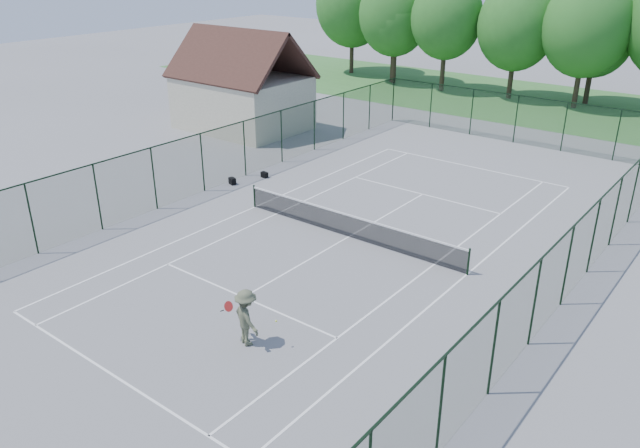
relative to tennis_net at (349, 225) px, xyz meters
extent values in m
plane|color=gray|center=(0.00, 0.00, -0.58)|extent=(140.00, 140.00, 0.00)
cube|color=#3D7935|center=(0.00, 30.00, -0.57)|extent=(80.00, 16.00, 0.01)
cube|color=white|center=(0.00, 11.88, -0.57)|extent=(10.97, 0.08, 0.01)
cube|color=white|center=(0.00, -11.88, -0.57)|extent=(10.97, 0.08, 0.01)
cube|color=white|center=(0.00, 6.40, -0.57)|extent=(8.23, 0.08, 0.01)
cube|color=white|center=(0.00, -6.40, -0.57)|extent=(8.23, 0.08, 0.01)
cube|color=white|center=(5.49, 0.00, -0.57)|extent=(0.08, 23.77, 0.01)
cube|color=white|center=(-5.49, 0.00, -0.57)|extent=(0.08, 23.77, 0.01)
cube|color=white|center=(4.12, 0.00, -0.57)|extent=(0.08, 23.77, 0.01)
cube|color=white|center=(-4.12, 0.00, -0.57)|extent=(0.08, 23.77, 0.01)
cube|color=white|center=(0.00, 0.00, -0.57)|extent=(0.08, 12.80, 0.01)
cylinder|color=black|center=(-5.50, 0.00, -0.03)|extent=(0.08, 0.08, 1.10)
cylinder|color=black|center=(5.50, 0.00, -0.03)|extent=(0.08, 0.08, 1.10)
cube|color=black|center=(0.00, 0.00, -0.08)|extent=(11.00, 0.02, 0.96)
cube|color=white|center=(0.00, 0.00, 0.42)|extent=(11.00, 0.05, 0.07)
cube|color=#1A371F|center=(0.00, 18.00, 0.92)|extent=(18.00, 0.02, 3.00)
cube|color=#1A371F|center=(9.00, 0.00, 0.92)|extent=(0.02, 36.00, 3.00)
cube|color=#1A371F|center=(-9.00, 0.00, 0.92)|extent=(0.02, 36.00, 3.00)
cube|color=black|center=(0.00, 18.00, 2.42)|extent=(18.00, 0.05, 0.05)
cube|color=black|center=(9.00, 0.00, 2.42)|extent=(0.05, 36.00, 0.05)
cube|color=black|center=(-9.00, 0.00, 2.42)|extent=(0.05, 36.00, 0.05)
cube|color=beige|center=(-16.00, 10.00, 1.17)|extent=(8.00, 6.00, 3.50)
cube|color=#43261E|center=(-16.00, 11.50, 4.42)|extent=(8.60, 3.27, 3.27)
cube|color=#43261E|center=(-16.00, 8.50, 4.42)|extent=(8.60, 3.27, 3.27)
cylinder|color=#3C2D20|center=(-16.50, 30.00, 1.52)|extent=(0.40, 0.40, 4.20)
ellipsoid|color=#2F7627|center=(-16.50, 30.00, 5.42)|extent=(6.40, 6.40, 7.40)
cylinder|color=#3C2D20|center=(0.00, 30.00, 1.52)|extent=(0.40, 0.40, 4.20)
ellipsoid|color=#2F7627|center=(0.00, 30.00, 5.42)|extent=(6.40, 6.40, 7.40)
cube|color=black|center=(-8.60, 1.58, -0.41)|extent=(0.49, 0.38, 0.34)
cube|color=black|center=(-7.98, 3.38, -0.43)|extent=(0.41, 0.28, 0.30)
imported|color=#50563E|center=(2.07, -8.33, 0.36)|extent=(1.37, 1.05, 1.88)
sphere|color=#DDF247|center=(2.93, -7.93, 0.37)|extent=(0.07, 0.07, 0.07)
camera|label=1|loc=(13.85, -19.80, 10.71)|focal=35.00mm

